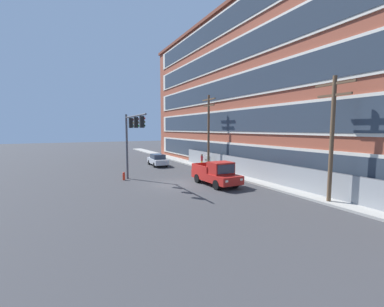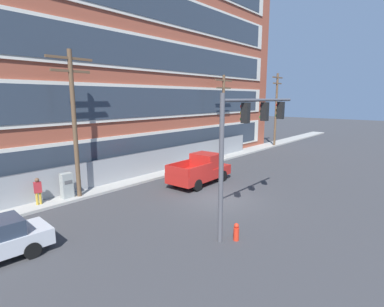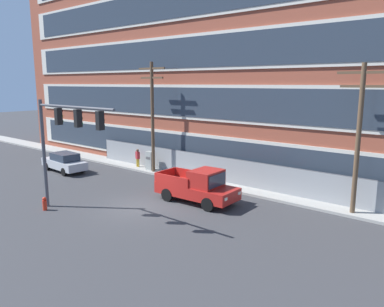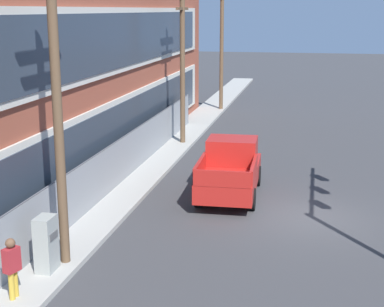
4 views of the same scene
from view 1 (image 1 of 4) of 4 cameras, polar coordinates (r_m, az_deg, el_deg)
name	(u,v)px [view 1 (image 1 of 4)]	position (r m, az deg, el deg)	size (l,w,h in m)	color
ground_plane	(175,184)	(22.89, -3.85, -6.78)	(160.00, 160.00, 0.00)	#38383A
sidewalk_building_side	(240,176)	(26.41, 10.56, -5.03)	(80.00, 1.96, 0.16)	#9E9B93
brick_mill_building	(266,89)	(31.23, 16.04, 13.67)	(47.75, 8.80, 18.80)	brown
chain_link_fence	(252,169)	(25.48, 13.17, -3.38)	(27.75, 0.06, 1.96)	gray
traffic_signal_mast	(132,132)	(23.50, -13.23, 4.72)	(6.57, 0.43, 6.25)	#4C4C51
pickup_truck_red	(217,174)	(22.28, 5.50, -4.59)	(5.21, 2.28, 2.09)	#AD1E19
sedan_silver	(158,160)	(34.12, -7.67, -1.39)	(4.66, 2.00, 1.56)	#B2B5BA
utility_pole_near_corner	(209,129)	(30.11, 3.70, 5.53)	(2.74, 0.26, 8.74)	brown
utility_pole_midblock	(332,133)	(18.69, 28.69, 3.94)	(2.66, 0.26, 8.18)	brown
electrical_cabinet	(207,162)	(31.04, 3.44, -1.97)	(0.66, 0.47, 1.66)	#939993
pedestrian_near_cabinet	(202,160)	(32.47, 2.19, -1.38)	(0.46, 0.35, 1.69)	#B7932D
fire_hydrant	(124,176)	(25.32, -14.91, -4.88)	(0.24, 0.24, 0.78)	red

